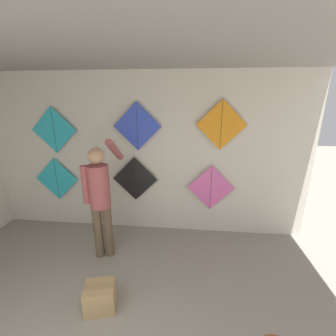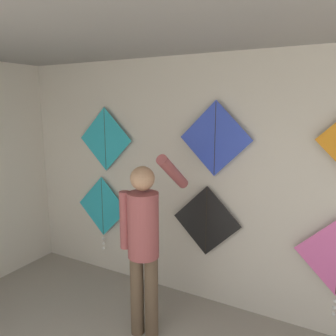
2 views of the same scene
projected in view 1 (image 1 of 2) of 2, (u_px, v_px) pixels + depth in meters
back_panel at (135, 156)px, 3.95m from camera, size 5.96×0.06×2.80m
ceiling_slab at (77, 41)px, 1.89m from camera, size 5.96×4.19×0.04m
shopkeeper at (100, 194)px, 3.25m from camera, size 0.45×0.68×1.84m
cardboard_box at (100, 297)px, 2.60m from camera, size 0.40×0.36×0.32m
kite_0 at (57, 180)px, 4.15m from camera, size 0.81×0.04×1.01m
kite_1 at (135, 179)px, 3.98m from camera, size 0.81×0.01×0.81m
kite_2 at (211, 189)px, 3.89m from camera, size 0.81×0.04×1.01m
kite_3 at (54, 130)px, 3.87m from camera, size 0.81×0.01×0.81m
kite_4 at (137, 126)px, 3.71m from camera, size 0.81×0.01×0.81m
kite_5 at (221, 125)px, 3.56m from camera, size 0.81×0.01×0.81m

